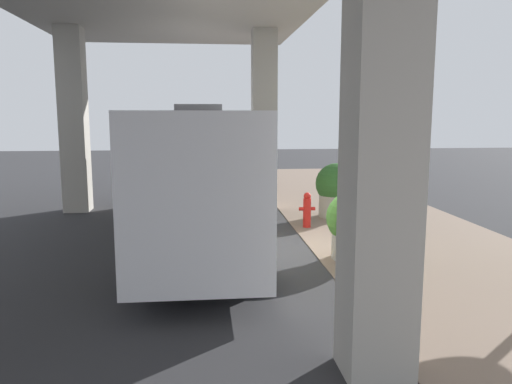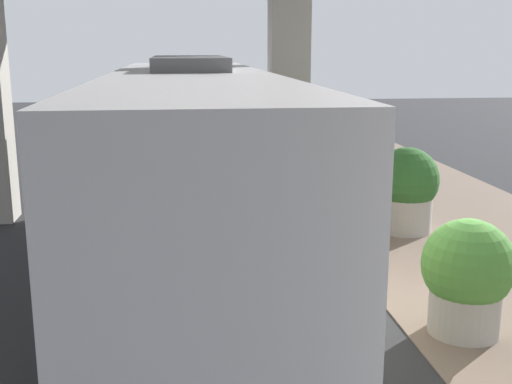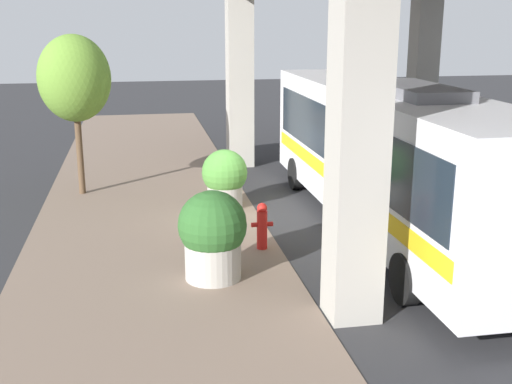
{
  "view_description": "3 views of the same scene",
  "coord_description": "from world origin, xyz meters",
  "px_view_note": "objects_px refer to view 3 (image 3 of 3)",
  "views": [
    {
      "loc": [
        2.8,
        12.62,
        3.52
      ],
      "look_at": [
        1.26,
        -2.03,
        1.27
      ],
      "focal_mm": 35.0,
      "sensor_mm": 36.0,
      "label": 1
    },
    {
      "loc": [
        3.18,
        9.05,
        4.04
      ],
      "look_at": [
        1.75,
        -2.6,
        1.36
      ],
      "focal_mm": 45.0,
      "sensor_mm": 36.0,
      "label": 2
    },
    {
      "loc": [
        -3.17,
        -16.62,
        5.28
      ],
      "look_at": [
        -0.29,
        -1.1,
        0.99
      ],
      "focal_mm": 45.0,
      "sensor_mm": 36.0,
      "label": 3
    }
  ],
  "objects_px": {
    "planter_middle": "(225,178)",
    "street_tree_near": "(74,79)",
    "planter_front": "(213,235)",
    "fire_hydrant": "(262,226)",
    "bus": "(389,151)"
  },
  "relations": [
    {
      "from": "planter_middle",
      "to": "street_tree_near",
      "type": "bearing_deg",
      "value": 150.9
    },
    {
      "from": "planter_front",
      "to": "planter_middle",
      "type": "relative_size",
      "value": 1.12
    },
    {
      "from": "planter_front",
      "to": "planter_middle",
      "type": "distance_m",
      "value": 5.21
    },
    {
      "from": "planter_middle",
      "to": "street_tree_near",
      "type": "relative_size",
      "value": 0.35
    },
    {
      "from": "planter_front",
      "to": "street_tree_near",
      "type": "xyz_separation_m",
      "value": [
        -3.2,
        7.43,
        2.56
      ]
    },
    {
      "from": "fire_hydrant",
      "to": "bus",
      "type": "bearing_deg",
      "value": 12.51
    },
    {
      "from": "bus",
      "to": "street_tree_near",
      "type": "xyz_separation_m",
      "value": [
        -7.89,
        5.13,
        1.45
      ]
    },
    {
      "from": "planter_front",
      "to": "planter_middle",
      "type": "xyz_separation_m",
      "value": [
        0.95,
        5.12,
        -0.09
      ]
    },
    {
      "from": "planter_front",
      "to": "fire_hydrant",
      "type": "bearing_deg",
      "value": 49.28
    },
    {
      "from": "fire_hydrant",
      "to": "planter_front",
      "type": "bearing_deg",
      "value": -130.72
    },
    {
      "from": "planter_front",
      "to": "street_tree_near",
      "type": "distance_m",
      "value": 8.48
    },
    {
      "from": "bus",
      "to": "planter_front",
      "type": "xyz_separation_m",
      "value": [
        -4.7,
        -2.3,
        -1.11
      ]
    },
    {
      "from": "fire_hydrant",
      "to": "planter_middle",
      "type": "distance_m",
      "value": 3.6
    },
    {
      "from": "planter_middle",
      "to": "bus",
      "type": "bearing_deg",
      "value": -36.97
    },
    {
      "from": "bus",
      "to": "planter_middle",
      "type": "relative_size",
      "value": 7.54
    }
  ]
}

